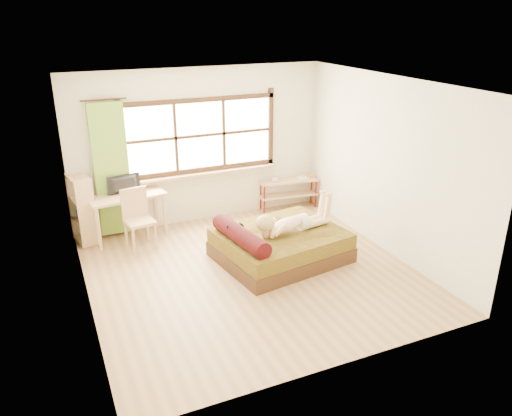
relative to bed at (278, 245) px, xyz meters
name	(u,v)px	position (x,y,z in m)	size (l,w,h in m)	color
floor	(251,273)	(-0.54, -0.23, -0.25)	(4.50, 4.50, 0.00)	#9E754C
ceiling	(251,84)	(-0.54, -0.23, 2.45)	(4.50, 4.50, 0.00)	white
wall_back	(200,147)	(-0.54, 2.02, 1.10)	(4.50, 4.50, 0.00)	silver
wall_front	(342,254)	(-0.54, -2.48, 1.10)	(4.50, 4.50, 0.00)	silver
wall_left	(78,210)	(-2.79, -0.23, 1.10)	(4.50, 4.50, 0.00)	silver
wall_right	(386,166)	(1.71, -0.23, 1.10)	(4.50, 4.50, 0.00)	silver
window	(200,138)	(-0.54, 1.99, 1.26)	(2.80, 0.16, 1.46)	#FFEDBF
curtain	(112,170)	(-2.09, 1.90, 0.90)	(0.55, 0.10, 2.20)	#4D8A25
bed	(278,245)	(0.00, 0.00, 0.00)	(2.01, 1.71, 0.69)	black
woman	(292,215)	(0.19, -0.04, 0.48)	(1.27, 0.36, 0.54)	beige
kitten	(234,230)	(-0.68, 0.11, 0.32)	(0.27, 0.11, 0.22)	black
desk	(127,201)	(-1.93, 1.72, 0.41)	(1.29, 0.73, 0.76)	tan
monitor	(125,185)	(-1.93, 1.77, 0.67)	(0.54, 0.07, 0.31)	black
chair	(137,215)	(-1.84, 1.36, 0.28)	(0.48, 0.48, 0.95)	tan
pipe_shelf	(289,187)	(1.13, 1.84, 0.17)	(1.17, 0.42, 0.65)	tan
cup	(275,179)	(0.82, 1.84, 0.38)	(0.13, 0.13, 0.10)	gray
book	(298,178)	(1.32, 1.84, 0.33)	(0.17, 0.23, 0.02)	gray
bookshelf	(82,209)	(-2.62, 1.84, 0.33)	(0.37, 0.54, 1.14)	tan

